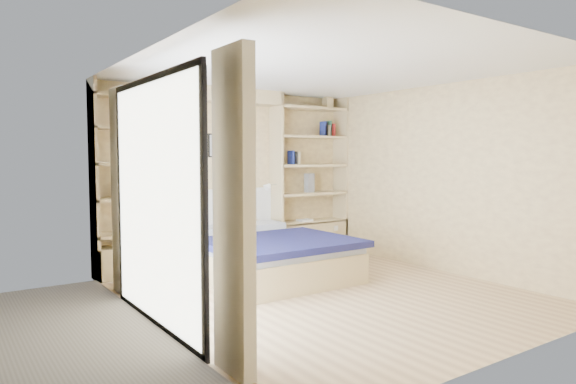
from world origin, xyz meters
TOP-DOWN VIEW (x-y plane):
  - ground at (0.00, 0.00)m, footprint 4.50×4.50m
  - room_shell at (-0.39, 1.52)m, footprint 4.50×4.50m
  - bed at (-0.13, 1.11)m, footprint 1.78×2.24m
  - photo_gallery at (-0.45, 2.22)m, footprint 1.48×0.02m
  - reading_lamps at (-0.30, 2.00)m, footprint 1.92×0.12m
  - shelf_decor at (1.09, 2.07)m, footprint 3.53×0.23m

SIDE VIEW (x-z plane):
  - ground at x=0.00m, z-range 0.00..0.00m
  - bed at x=-0.13m, z-range -0.25..0.82m
  - room_shell at x=-0.39m, z-range -1.17..3.33m
  - reading_lamps at x=-0.30m, z-range 1.03..1.17m
  - photo_gallery at x=-0.45m, z-range 1.19..2.01m
  - shelf_decor at x=1.09m, z-range 0.69..2.72m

